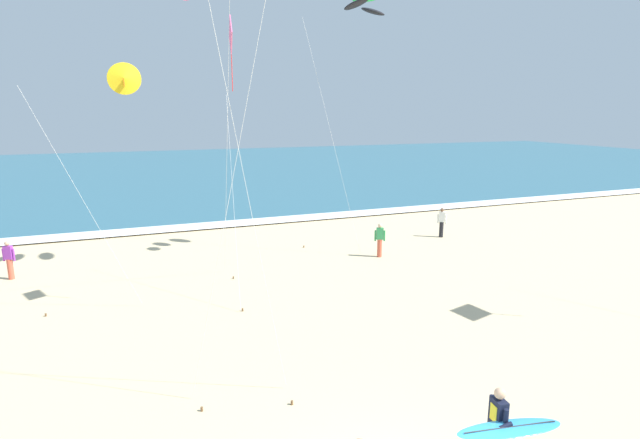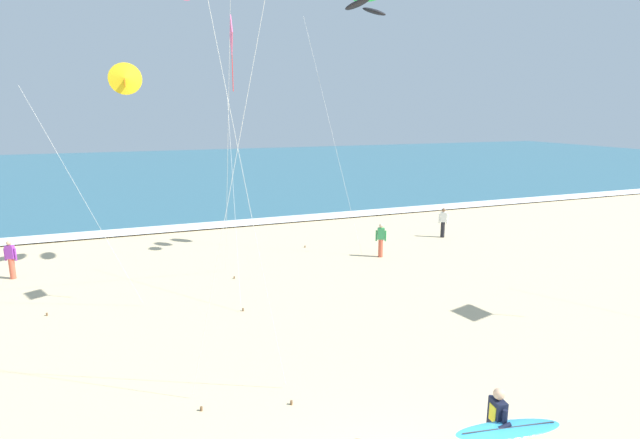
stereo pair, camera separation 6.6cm
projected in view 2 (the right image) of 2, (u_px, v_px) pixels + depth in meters
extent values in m
cube|color=#2D6075|center=(166.00, 171.00, 56.27)|extent=(160.00, 60.00, 0.08)
cube|color=white|center=(206.00, 226.00, 29.18)|extent=(160.00, 1.76, 0.01)
cube|color=black|center=(497.00, 415.00, 9.17)|extent=(0.24, 0.36, 0.60)
cube|color=yellow|center=(492.00, 413.00, 9.14)|extent=(0.04, 0.20, 0.32)
sphere|color=tan|center=(499.00, 394.00, 9.08)|extent=(0.21, 0.21, 0.21)
cylinder|color=black|center=(505.00, 417.00, 8.93)|extent=(0.09, 0.09, 0.26)
cylinder|color=black|center=(505.00, 426.00, 8.86)|extent=(0.26, 0.11, 0.14)
cylinder|color=black|center=(490.00, 409.00, 9.40)|extent=(0.09, 0.09, 0.56)
ellipsoid|color=#3399D8|center=(509.00, 429.00, 8.84)|extent=(2.13, 0.78, 0.15)
cube|color=#333333|center=(509.00, 427.00, 8.83)|extent=(1.81, 0.25, 0.08)
cube|color=#262628|center=(551.00, 426.00, 9.06)|extent=(0.12, 0.03, 0.14)
ellipsoid|color=black|center=(358.00, 4.00, 20.31)|extent=(1.18, 1.23, 0.54)
ellipsoid|color=black|center=(374.00, 11.00, 21.88)|extent=(1.18, 1.23, 0.54)
cylinder|color=silver|center=(333.00, 137.00, 22.95)|extent=(2.02, 2.30, 10.70)
cylinder|color=brown|center=(305.00, 247.00, 24.78)|extent=(0.06, 0.06, 0.10)
cylinder|color=silver|center=(228.00, 144.00, 17.86)|extent=(0.26, 4.50, 10.76)
cylinder|color=brown|center=(243.00, 310.00, 16.92)|extent=(0.06, 0.06, 0.10)
cube|color=pink|center=(231.00, 35.00, 14.98)|extent=(0.18, 1.14, 1.14)
cylinder|color=red|center=(233.00, 73.00, 15.22)|extent=(0.02, 0.02, 1.07)
cylinder|color=silver|center=(234.00, 197.00, 17.75)|extent=(0.48, 3.47, 7.12)
cylinder|color=brown|center=(234.00, 278.00, 20.18)|extent=(0.06, 0.06, 0.10)
cylinder|color=silver|center=(233.00, 173.00, 10.52)|extent=(2.11, 1.08, 10.50)
cylinder|color=brown|center=(291.00, 403.00, 11.53)|extent=(0.06, 0.06, 0.10)
cone|color=yellow|center=(125.00, 78.00, 15.76)|extent=(1.05, 0.41, 1.03)
cube|color=orange|center=(125.00, 83.00, 15.79)|extent=(0.05, 0.37, 0.24)
cylinder|color=silver|center=(85.00, 202.00, 16.17)|extent=(3.02, 0.24, 7.29)
cylinder|color=brown|center=(47.00, 314.00, 16.53)|extent=(0.06, 0.06, 0.10)
cylinder|color=silver|center=(236.00, 139.00, 10.47)|extent=(2.07, 0.22, 11.93)
cylinder|color=brown|center=(201.00, 409.00, 11.29)|extent=(0.06, 0.06, 0.10)
cylinder|color=black|center=(443.00, 230.00, 26.74)|extent=(0.22, 0.22, 0.84)
cube|color=white|center=(443.00, 217.00, 26.59)|extent=(0.37, 0.32, 0.54)
sphere|color=brown|center=(444.00, 210.00, 26.51)|extent=(0.20, 0.20, 0.20)
cylinder|color=white|center=(447.00, 219.00, 26.57)|extent=(0.08, 0.08, 0.50)
cylinder|color=white|center=(439.00, 219.00, 26.66)|extent=(0.08, 0.08, 0.50)
cylinder|color=#D8593F|center=(381.00, 248.00, 23.13)|extent=(0.22, 0.22, 0.84)
cube|color=#339351|center=(381.00, 234.00, 22.98)|extent=(0.37, 0.30, 0.54)
sphere|color=beige|center=(381.00, 226.00, 22.90)|extent=(0.20, 0.20, 0.20)
cylinder|color=#339351|center=(376.00, 236.00, 23.01)|extent=(0.08, 0.08, 0.50)
cylinder|color=#339351|center=(386.00, 236.00, 22.99)|extent=(0.08, 0.08, 0.50)
cylinder|color=#D8593F|center=(12.00, 269.00, 20.12)|extent=(0.22, 0.22, 0.84)
cube|color=purple|center=(10.00, 252.00, 19.97)|extent=(0.36, 0.29, 0.54)
sphere|color=tan|center=(9.00, 243.00, 19.89)|extent=(0.20, 0.20, 0.20)
cylinder|color=purple|center=(15.00, 255.00, 19.99)|extent=(0.08, 0.08, 0.50)
cylinder|color=purple|center=(5.00, 255.00, 20.00)|extent=(0.08, 0.08, 0.50)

